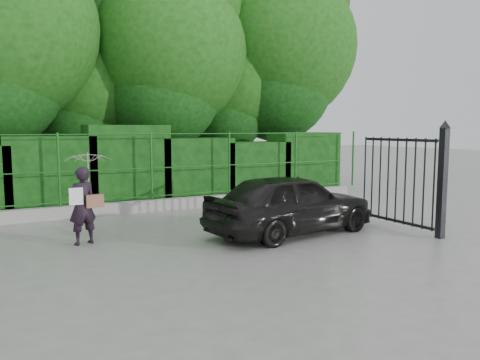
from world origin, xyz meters
name	(u,v)px	position (x,y,z in m)	size (l,w,h in m)	color
ground	(206,252)	(0.00, 0.00, 0.00)	(80.00, 80.00, 0.00)	gray
kerb	(137,207)	(0.00, 4.50, 0.15)	(14.00, 0.25, 0.30)	#9E9E99
fence	(145,167)	(0.22, 4.50, 1.20)	(14.13, 0.06, 1.80)	#175518
hedge	(128,172)	(0.02, 5.50, 0.99)	(14.20, 1.20, 2.29)	black
trees	(142,53)	(1.14, 7.74, 4.62)	(17.10, 6.15, 8.08)	black
gate	(423,177)	(4.60, -0.72, 1.19)	(0.22, 2.33, 2.36)	black
woman	(87,183)	(-1.74, 1.67, 1.16)	(0.90, 0.89, 1.76)	black
car	(291,203)	(2.17, 0.54, 0.64)	(1.52, 3.78, 1.29)	black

